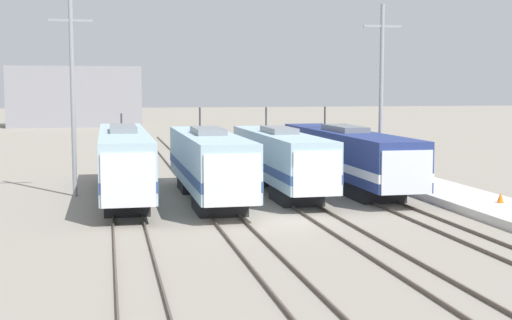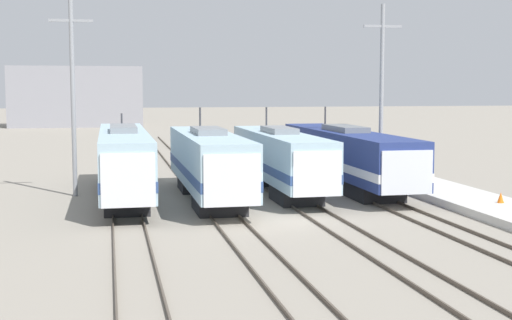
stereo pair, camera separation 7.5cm
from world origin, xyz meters
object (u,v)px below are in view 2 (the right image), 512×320
at_px(locomotive_center_left, 209,164).
at_px(locomotive_far_right, 348,156).
at_px(locomotive_center_right, 281,159).
at_px(locomotive_far_left, 124,161).
at_px(catenary_tower_right, 381,92).
at_px(traffic_cone, 501,198).
at_px(catenary_tower_left, 73,92).

xyz_separation_m(locomotive_center_left, locomotive_far_right, (9.48, 3.58, -0.09)).
height_order(locomotive_center_right, locomotive_far_right, locomotive_center_right).
bearing_deg(locomotive_far_left, catenary_tower_right, 5.62).
height_order(locomotive_center_right, catenary_tower_right, catenary_tower_right).
relative_size(locomotive_far_left, locomotive_center_right, 1.13).
distance_m(locomotive_center_right, catenary_tower_right, 8.24).
bearing_deg(traffic_cone, catenary_tower_left, 155.81).
distance_m(locomotive_far_right, traffic_cone, 11.20).
bearing_deg(locomotive_center_left, locomotive_far_right, 20.70).
distance_m(catenary_tower_left, traffic_cone, 24.89).
xyz_separation_m(locomotive_far_left, locomotive_center_right, (9.48, 0.29, -0.11)).
bearing_deg(locomotive_far_left, locomotive_center_right, 1.73).
bearing_deg(locomotive_far_right, locomotive_center_right, -164.87).
xyz_separation_m(locomotive_center_right, catenary_tower_right, (7.01, 1.33, 4.12)).
distance_m(locomotive_center_left, locomotive_center_right, 5.27).
bearing_deg(locomotive_center_left, locomotive_far_left, 156.98).
distance_m(locomotive_center_left, locomotive_far_right, 10.14).
bearing_deg(locomotive_center_right, locomotive_far_right, 15.13).
xyz_separation_m(locomotive_far_left, locomotive_center_left, (4.74, -2.01, -0.04)).
bearing_deg(catenary_tower_right, traffic_cone, -74.31).
bearing_deg(locomotive_far_left, traffic_cone, -23.36).
xyz_separation_m(locomotive_far_right, catenary_tower_left, (-17.09, 0.05, 4.14)).
distance_m(locomotive_center_left, traffic_cone, 15.92).
bearing_deg(traffic_cone, locomotive_center_right, 138.68).
relative_size(locomotive_far_left, locomotive_center_left, 1.16).
relative_size(locomotive_center_left, locomotive_center_right, 0.98).
relative_size(locomotive_center_left, catenary_tower_left, 1.38).
height_order(locomotive_center_left, traffic_cone, locomotive_center_left).
distance_m(locomotive_far_left, catenary_tower_right, 17.05).
relative_size(locomotive_center_left, traffic_cone, 29.06).
xyz_separation_m(catenary_tower_left, catenary_tower_right, (19.35, 0.00, 0.00)).
distance_m(locomotive_center_right, traffic_cone, 13.12).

